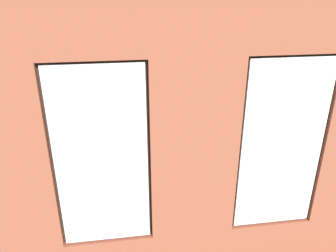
# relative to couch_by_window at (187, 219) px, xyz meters

# --- Properties ---
(ground_plane) EXTENTS (6.87, 6.38, 0.10)m
(ground_plane) POSITION_rel_couch_by_window_xyz_m (0.08, -2.16, -0.38)
(ground_plane) COLOR brown
(brick_wall_with_windows) EXTENTS (6.27, 0.30, 3.56)m
(brick_wall_with_windows) POSITION_rel_couch_by_window_xyz_m (0.08, 0.65, 1.44)
(brick_wall_with_windows) COLOR #9E5138
(brick_wall_with_windows) RESTS_ON ground_plane
(couch_by_window) EXTENTS (2.00, 0.87, 0.80)m
(couch_by_window) POSITION_rel_couch_by_window_xyz_m (0.00, 0.00, 0.00)
(couch_by_window) COLOR black
(couch_by_window) RESTS_ON ground_plane
(couch_left) EXTENTS (0.98, 2.08, 0.80)m
(couch_left) POSITION_rel_couch_by_window_xyz_m (-2.35, -1.70, -0.00)
(couch_left) COLOR black
(couch_left) RESTS_ON ground_plane
(coffee_table) EXTENTS (1.35, 0.81, 0.41)m
(coffee_table) POSITION_rel_couch_by_window_xyz_m (-0.18, -1.88, 0.03)
(coffee_table) COLOR olive
(coffee_table) RESTS_ON ground_plane
(cup_ceramic) EXTENTS (0.09, 0.09, 0.11)m
(cup_ceramic) POSITION_rel_couch_by_window_xyz_m (0.23, -1.75, 0.13)
(cup_ceramic) COLOR #4C4C51
(cup_ceramic) RESTS_ON coffee_table
(candle_jar) EXTENTS (0.08, 0.08, 0.09)m
(candle_jar) POSITION_rel_couch_by_window_xyz_m (-0.55, -2.02, 0.13)
(candle_jar) COLOR #B7333D
(candle_jar) RESTS_ON coffee_table
(table_plant_small) EXTENTS (0.13, 0.13, 0.22)m
(table_plant_small) POSITION_rel_couch_by_window_xyz_m (-0.18, -1.88, 0.20)
(table_plant_small) COLOR gray
(table_plant_small) RESTS_ON coffee_table
(remote_gray) EXTENTS (0.13, 0.17, 0.02)m
(remote_gray) POSITION_rel_couch_by_window_xyz_m (-0.01, -1.98, 0.09)
(remote_gray) COLOR #59595B
(remote_gray) RESTS_ON coffee_table
(media_console) EXTENTS (1.08, 0.42, 0.57)m
(media_console) POSITION_rel_couch_by_window_xyz_m (2.87, -2.32, -0.04)
(media_console) COLOR black
(media_console) RESTS_ON ground_plane
(tv_flatscreen) EXTENTS (1.16, 0.20, 0.76)m
(tv_flatscreen) POSITION_rel_couch_by_window_xyz_m (2.87, -2.32, 0.62)
(tv_flatscreen) COLOR black
(tv_flatscreen) RESTS_ON media_console
(potted_plant_between_couches) EXTENTS (0.45, 0.45, 0.78)m
(potted_plant_between_couches) POSITION_rel_couch_by_window_xyz_m (-1.45, -0.05, 0.15)
(potted_plant_between_couches) COLOR #9E5638
(potted_plant_between_couches) RESTS_ON ground_plane
(potted_plant_corner_near_left) EXTENTS (1.06, 1.06, 1.39)m
(potted_plant_corner_near_left) POSITION_rel_couch_by_window_xyz_m (-2.49, -4.35, 0.47)
(potted_plant_corner_near_left) COLOR #9E5638
(potted_plant_corner_near_left) RESTS_ON ground_plane
(potted_plant_mid_room_small) EXTENTS (0.47, 0.47, 0.77)m
(potted_plant_mid_room_small) POSITION_rel_couch_by_window_xyz_m (-0.82, -3.25, 0.19)
(potted_plant_mid_room_small) COLOR #47423D
(potted_plant_mid_room_small) RESTS_ON ground_plane
(potted_plant_by_left_couch) EXTENTS (0.34, 0.34, 0.65)m
(potted_plant_by_left_couch) POSITION_rel_couch_by_window_xyz_m (-1.95, -3.17, 0.12)
(potted_plant_by_left_couch) COLOR brown
(potted_plant_by_left_couch) RESTS_ON ground_plane
(potted_plant_near_tv) EXTENTS (0.48, 0.48, 0.79)m
(potted_plant_near_tv) POSITION_rel_couch_by_window_xyz_m (2.32, -1.33, 0.17)
(potted_plant_near_tv) COLOR #47423D
(potted_plant_near_tv) RESTS_ON ground_plane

